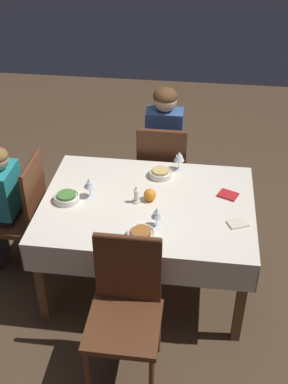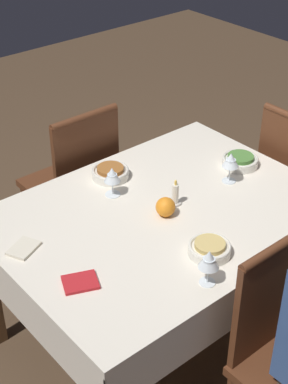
{
  "view_description": "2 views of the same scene",
  "coord_description": "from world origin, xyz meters",
  "px_view_note": "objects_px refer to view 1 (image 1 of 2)",
  "views": [
    {
      "loc": [
        0.32,
        -2.65,
        2.69
      ],
      "look_at": [
        -0.02,
        -0.07,
        0.87
      ],
      "focal_mm": 45.0,
      "sensor_mm": 36.0,
      "label": 1
    },
    {
      "loc": [
        1.42,
        1.56,
        2.23
      ],
      "look_at": [
        0.03,
        -0.1,
        0.8
      ],
      "focal_mm": 55.0,
      "sensor_mm": 36.0,
      "label": 2
    }
  ],
  "objects_px": {
    "bowl_west": "(67,197)",
    "wine_glass_west": "(89,183)",
    "wine_glass_south": "(157,213)",
    "napkin_spare_side": "(238,223)",
    "wine_glass_north": "(179,157)",
    "dining_table": "(148,211)",
    "bowl_south": "(141,234)",
    "chair_south": "(125,306)",
    "bowl_north": "(160,173)",
    "chair_north": "(162,169)",
    "chair_west": "(22,211)",
    "candle_centerpiece": "(136,197)",
    "person_adult_denim": "(164,144)",
    "napkin_red_folded": "(228,195)",
    "orange_fruit": "(150,195)"
  },
  "relations": [
    {
      "from": "bowl_west",
      "to": "wine_glass_west",
      "type": "xyz_separation_m",
      "value": [
        0.15,
        0.07,
        0.08
      ]
    },
    {
      "from": "wine_glass_south",
      "to": "napkin_spare_side",
      "type": "bearing_deg",
      "value": 9.48
    },
    {
      "from": "wine_glass_north",
      "to": "napkin_spare_side",
      "type": "height_order",
      "value": "wine_glass_north"
    },
    {
      "from": "dining_table",
      "to": "bowl_south",
      "type": "relative_size",
      "value": 8.18
    },
    {
      "from": "chair_south",
      "to": "bowl_north",
      "type": "height_order",
      "value": "chair_south"
    },
    {
      "from": "chair_north",
      "to": "bowl_south",
      "type": "bearing_deg",
      "value": 88.74
    },
    {
      "from": "bowl_south",
      "to": "wine_glass_south",
      "type": "bearing_deg",
      "value": 56.52
    },
    {
      "from": "bowl_north",
      "to": "chair_west",
      "type": "bearing_deg",
      "value": -164.0
    },
    {
      "from": "wine_glass_north",
      "to": "napkin_spare_side",
      "type": "xyz_separation_m",
      "value": [
        0.43,
        -0.62,
        -0.1
      ]
    },
    {
      "from": "chair_south",
      "to": "candle_centerpiece",
      "type": "xyz_separation_m",
      "value": [
        -0.04,
        0.75,
        0.25
      ]
    },
    {
      "from": "dining_table",
      "to": "person_adult_denim",
      "type": "height_order",
      "value": "person_adult_denim"
    },
    {
      "from": "wine_glass_south",
      "to": "chair_north",
      "type": "bearing_deg",
      "value": 93.37
    },
    {
      "from": "bowl_west",
      "to": "napkin_red_folded",
      "type": "relative_size",
      "value": 1.11
    },
    {
      "from": "person_adult_denim",
      "to": "napkin_spare_side",
      "type": "xyz_separation_m",
      "value": [
        0.58,
        -1.08,
        0.06
      ]
    },
    {
      "from": "dining_table",
      "to": "bowl_north",
      "type": "height_order",
      "value": "bowl_north"
    },
    {
      "from": "orange_fruit",
      "to": "candle_centerpiece",
      "type": "bearing_deg",
      "value": -158.35
    },
    {
      "from": "wine_glass_west",
      "to": "candle_centerpiece",
      "type": "xyz_separation_m",
      "value": [
        0.33,
        -0.02,
        -0.07
      ]
    },
    {
      "from": "bowl_south",
      "to": "napkin_spare_side",
      "type": "bearing_deg",
      "value": 19.56
    },
    {
      "from": "wine_glass_west",
      "to": "chair_north",
      "type": "bearing_deg",
      "value": 59.8
    },
    {
      "from": "candle_centerpiece",
      "to": "wine_glass_south",
      "type": "bearing_deg",
      "value": -55.13
    },
    {
      "from": "napkin_spare_side",
      "to": "chair_south",
      "type": "bearing_deg",
      "value": -137.3
    },
    {
      "from": "orange_fruit",
      "to": "wine_glass_north",
      "type": "bearing_deg",
      "value": 68.28
    },
    {
      "from": "chair_south",
      "to": "bowl_south",
      "type": "xyz_separation_m",
      "value": [
        0.04,
        0.38,
        0.23
      ]
    },
    {
      "from": "chair_south",
      "to": "candle_centerpiece",
      "type": "distance_m",
      "value": 0.79
    },
    {
      "from": "wine_glass_south",
      "to": "candle_centerpiece",
      "type": "distance_m",
      "value": 0.3
    },
    {
      "from": "chair_west",
      "to": "bowl_south",
      "type": "distance_m",
      "value": 1.07
    },
    {
      "from": "chair_west",
      "to": "bowl_west",
      "type": "bearing_deg",
      "value": 75.36
    },
    {
      "from": "chair_north",
      "to": "bowl_west",
      "type": "relative_size",
      "value": 5.39
    },
    {
      "from": "bowl_south",
      "to": "napkin_spare_side",
      "type": "xyz_separation_m",
      "value": [
        0.6,
        0.21,
        -0.02
      ]
    },
    {
      "from": "bowl_west",
      "to": "orange_fruit",
      "type": "relative_size",
      "value": 2.06
    },
    {
      "from": "candle_centerpiece",
      "to": "napkin_red_folded",
      "type": "distance_m",
      "value": 0.65
    },
    {
      "from": "chair_west",
      "to": "bowl_west",
      "type": "height_order",
      "value": "chair_west"
    },
    {
      "from": "wine_glass_north",
      "to": "napkin_spare_side",
      "type": "bearing_deg",
      "value": -55.34
    },
    {
      "from": "person_adult_denim",
      "to": "bowl_north",
      "type": "relative_size",
      "value": 7.04
    },
    {
      "from": "chair_south",
      "to": "napkin_spare_side",
      "type": "relative_size",
      "value": 6.33
    },
    {
      "from": "chair_west",
      "to": "wine_glass_south",
      "type": "height_order",
      "value": "chair_west"
    },
    {
      "from": "wine_glass_north",
      "to": "candle_centerpiece",
      "type": "distance_m",
      "value": 0.53
    },
    {
      "from": "chair_north",
      "to": "wine_glass_north",
      "type": "relative_size",
      "value": 6.3
    },
    {
      "from": "wine_glass_north",
      "to": "orange_fruit",
      "type": "xyz_separation_m",
      "value": [
        -0.17,
        -0.43,
        -0.07
      ]
    },
    {
      "from": "dining_table",
      "to": "wine_glass_north",
      "type": "bearing_deg",
      "value": 68.02
    },
    {
      "from": "dining_table",
      "to": "bowl_west",
      "type": "distance_m",
      "value": 0.57
    },
    {
      "from": "bowl_north",
      "to": "candle_centerpiece",
      "type": "xyz_separation_m",
      "value": [
        -0.13,
        -0.35,
        0.02
      ]
    },
    {
      "from": "wine_glass_west",
      "to": "napkin_spare_side",
      "type": "xyz_separation_m",
      "value": [
        1.01,
        -0.18,
        -0.11
      ]
    },
    {
      "from": "wine_glass_north",
      "to": "wine_glass_south",
      "type": "height_order",
      "value": "wine_glass_north"
    },
    {
      "from": "napkin_spare_side",
      "to": "chair_north",
      "type": "bearing_deg",
      "value": 122.01
    },
    {
      "from": "wine_glass_north",
      "to": "wine_glass_south",
      "type": "bearing_deg",
      "value": -97.48
    },
    {
      "from": "bowl_west",
      "to": "wine_glass_south",
      "type": "distance_m",
      "value": 0.68
    },
    {
      "from": "chair_south",
      "to": "napkin_red_folded",
      "type": "xyz_separation_m",
      "value": [
        0.59,
        0.91,
        0.21
      ]
    },
    {
      "from": "person_adult_denim",
      "to": "wine_glass_north",
      "type": "relative_size",
      "value": 7.89
    },
    {
      "from": "chair_south",
      "to": "napkin_red_folded",
      "type": "relative_size",
      "value": 6.01
    }
  ]
}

